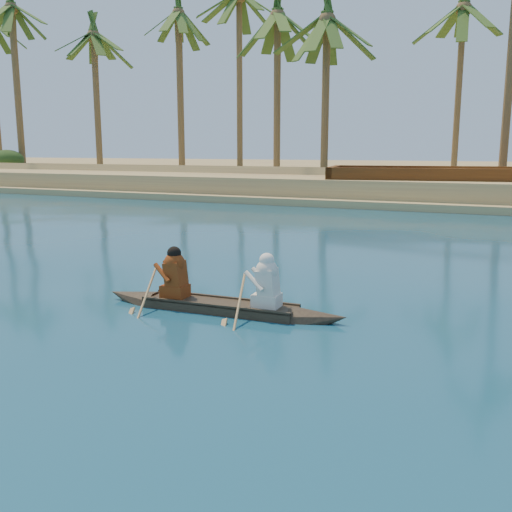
% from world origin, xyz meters
% --- Properties ---
extents(sandy_embankment, '(150.00, 51.00, 1.50)m').
position_xyz_m(sandy_embankment, '(0.00, 46.89, 0.53)').
color(sandy_embankment, tan).
rests_on(sandy_embankment, ground).
extents(palm_grove, '(110.00, 14.00, 16.00)m').
position_xyz_m(palm_grove, '(0.00, 35.00, 8.00)').
color(palm_grove, '#32581F').
rests_on(palm_grove, ground).
extents(shrub_cluster, '(100.00, 6.00, 2.40)m').
position_xyz_m(shrub_cluster, '(0.00, 31.50, 1.20)').
color(shrub_cluster, '#1C3D16').
rests_on(shrub_cluster, ground).
extents(canoe, '(4.68, 0.85, 1.28)m').
position_xyz_m(canoe, '(6.78, 3.88, 0.25)').
color(canoe, '#403422').
rests_on(canoe, ground).
extents(barge_mid, '(14.08, 6.86, 2.25)m').
position_xyz_m(barge_mid, '(8.62, 26.85, 0.79)').
color(barge_mid, '#5B3213').
rests_on(barge_mid, ground).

